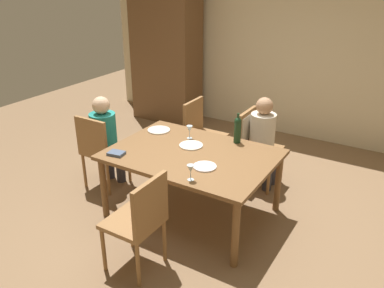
{
  "coord_description": "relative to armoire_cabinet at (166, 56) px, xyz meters",
  "views": [
    {
      "loc": [
        1.91,
        -3.15,
        2.47
      ],
      "look_at": [
        0.0,
        0.0,
        0.82
      ],
      "focal_mm": 37.29,
      "sensor_mm": 36.0,
      "label": 1
    }
  ],
  "objects": [
    {
      "name": "ground_plane",
      "position": [
        1.93,
        -2.35,
        -1.1
      ],
      "size": [
        10.0,
        10.0,
        0.0
      ],
      "primitive_type": "plane",
      "color": "#846647"
    },
    {
      "name": "rear_room_partition",
      "position": [
        1.93,
        0.45,
        0.25
      ],
      "size": [
        6.4,
        0.12,
        2.7
      ],
      "primitive_type": "cube",
      "color": "beige",
      "rests_on": "ground_plane"
    },
    {
      "name": "armoire_cabinet",
      "position": [
        0.0,
        0.0,
        0.0
      ],
      "size": [
        1.18,
        0.62,
        2.18
      ],
      "color": "brown",
      "rests_on": "ground_plane"
    },
    {
      "name": "dining_table",
      "position": [
        1.93,
        -2.35,
        -0.45
      ],
      "size": [
        1.67,
        1.2,
        0.72
      ],
      "color": "brown",
      "rests_on": "ground_plane"
    },
    {
      "name": "chair_far_right",
      "position": [
        2.18,
        -1.37,
        -0.5
      ],
      "size": [
        0.46,
        0.44,
        0.92
      ],
      "rotation": [
        0.0,
        0.0,
        -1.57
      ],
      "color": "olive",
      "rests_on": "ground_plane"
    },
    {
      "name": "chair_left_end",
      "position": [
        0.72,
        -2.44,
        -0.56
      ],
      "size": [
        0.44,
        0.44,
        0.92
      ],
      "color": "olive",
      "rests_on": "ground_plane"
    },
    {
      "name": "chair_near",
      "position": [
        2.02,
        -3.33,
        -0.56
      ],
      "size": [
        0.44,
        0.44,
        0.92
      ],
      "rotation": [
        0.0,
        0.0,
        1.57
      ],
      "color": "olive",
      "rests_on": "ground_plane"
    },
    {
      "name": "chair_far_left",
      "position": [
        1.47,
        -1.37,
        -0.56
      ],
      "size": [
        0.44,
        0.44,
        0.92
      ],
      "rotation": [
        0.0,
        0.0,
        -1.57
      ],
      "color": "olive",
      "rests_on": "ground_plane"
    },
    {
      "name": "person_woman_host",
      "position": [
        2.33,
        -1.37,
        -0.45
      ],
      "size": [
        0.34,
        0.3,
        1.11
      ],
      "rotation": [
        0.0,
        0.0,
        -1.57
      ],
      "color": "#33333D",
      "rests_on": "ground_plane"
    },
    {
      "name": "person_man_bearded",
      "position": [
        0.72,
        -2.32,
        -0.45
      ],
      "size": [
        0.3,
        0.35,
        1.12
      ],
      "color": "#33333D",
      "rests_on": "ground_plane"
    },
    {
      "name": "wine_bottle_tall_green",
      "position": [
        2.21,
        -1.87,
        -0.22
      ],
      "size": [
        0.08,
        0.08,
        0.33
      ],
      "color": "#19381E",
      "rests_on": "dining_table"
    },
    {
      "name": "wine_glass_near_left",
      "position": [
        1.71,
        -2.04,
        -0.27
      ],
      "size": [
        0.07,
        0.07,
        0.15
      ],
      "color": "silver",
      "rests_on": "dining_table"
    },
    {
      "name": "wine_glass_centre",
      "position": [
        2.22,
        -2.84,
        -0.27
      ],
      "size": [
        0.07,
        0.07,
        0.15
      ],
      "color": "silver",
      "rests_on": "dining_table"
    },
    {
      "name": "dinner_plate_host",
      "position": [
        1.29,
        -2.03,
        -0.37
      ],
      "size": [
        0.26,
        0.26,
        0.01
      ],
      "primitive_type": "cylinder",
      "color": "silver",
      "rests_on": "dining_table"
    },
    {
      "name": "dinner_plate_guest_left",
      "position": [
        2.2,
        -2.56,
        -0.37
      ],
      "size": [
        0.23,
        0.23,
        0.01
      ],
      "primitive_type": "cylinder",
      "color": "white",
      "rests_on": "dining_table"
    },
    {
      "name": "dinner_plate_guest_right",
      "position": [
        1.83,
        -2.21,
        -0.37
      ],
      "size": [
        0.25,
        0.25,
        0.01
      ],
      "primitive_type": "cylinder",
      "color": "white",
      "rests_on": "dining_table"
    },
    {
      "name": "folded_napkin",
      "position": [
        1.3,
        -2.78,
        -0.36
      ],
      "size": [
        0.18,
        0.14,
        0.03
      ],
      "primitive_type": "cube",
      "rotation": [
        0.0,
        0.0,
        0.16
      ],
      "color": "#4C5B75",
      "rests_on": "dining_table"
    },
    {
      "name": "handbag",
      "position": [
        1.91,
        -1.37,
        -0.99
      ],
      "size": [
        0.13,
        0.29,
        0.22
      ],
      "primitive_type": "cube",
      "rotation": [
        0.0,
        0.0,
        -1.52
      ],
      "color": "brown",
      "rests_on": "ground_plane"
    }
  ]
}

